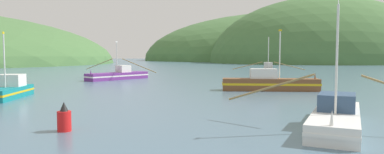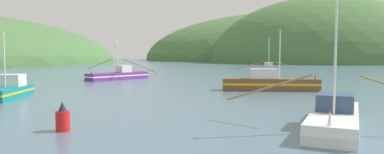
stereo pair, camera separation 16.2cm
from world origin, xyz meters
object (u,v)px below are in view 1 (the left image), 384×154
(fishing_boat_white, at_px, (336,117))
(fishing_boat_teal, at_px, (8,90))
(fishing_boat_brown, at_px, (269,83))
(fishing_boat_purple, at_px, (118,75))
(channel_buoy, at_px, (64,119))
(fishing_boat_black, at_px, (268,74))

(fishing_boat_white, height_order, fishing_boat_teal, fishing_boat_white)
(fishing_boat_brown, bearing_deg, fishing_boat_white, -87.52)
(fishing_boat_purple, distance_m, fishing_boat_teal, 23.78)
(fishing_boat_white, xyz_separation_m, channel_buoy, (-14.58, -0.05, 0.01))
(fishing_boat_black, bearing_deg, fishing_boat_brown, -0.43)
(fishing_boat_white, distance_m, fishing_boat_teal, 27.89)
(fishing_boat_purple, xyz_separation_m, fishing_boat_brown, (19.50, -17.68, 0.16))
(fishing_boat_white, bearing_deg, channel_buoy, -61.69)
(fishing_boat_purple, xyz_separation_m, fishing_boat_white, (17.86, -36.87, -0.05))
(fishing_boat_purple, relative_size, fishing_boat_black, 1.17)
(fishing_boat_purple, bearing_deg, channel_buoy, 49.03)
(fishing_boat_brown, distance_m, fishing_boat_teal, 26.31)
(fishing_boat_teal, xyz_separation_m, fishing_boat_black, (30.32, 22.38, 0.11))
(fishing_boat_purple, relative_size, fishing_boat_teal, 1.89)
(fishing_boat_black, distance_m, channel_buoy, 41.87)
(fishing_boat_black, relative_size, channel_buoy, 7.12)
(fishing_boat_teal, height_order, fishing_boat_black, fishing_boat_black)
(fishing_boat_brown, height_order, fishing_boat_teal, fishing_boat_brown)
(fishing_boat_purple, distance_m, fishing_boat_black, 24.04)
(fishing_boat_purple, height_order, fishing_boat_white, fishing_boat_white)
(fishing_boat_white, bearing_deg, fishing_boat_black, -161.51)
(fishing_boat_purple, distance_m, channel_buoy, 37.07)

